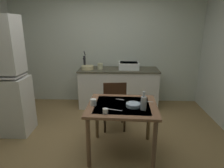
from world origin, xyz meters
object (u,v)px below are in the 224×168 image
mixing_bowl_counter (88,68)px  serving_bowl_wide (133,105)px  sink_basin (129,66)px  hand_pump (84,61)px  glass_bottle (144,103)px  dining_table (122,112)px  mug_dark (93,102)px  chair_far_side (114,104)px

mixing_bowl_counter → serving_bowl_wide: bearing=-63.5°
sink_basin → serving_bowl_wide: 1.84m
sink_basin → hand_pump: size_ratio=1.13×
glass_bottle → hand_pump: bearing=119.1°
sink_basin → mixing_bowl_counter: bearing=-176.8°
sink_basin → glass_bottle: sink_basin is taller
hand_pump → dining_table: 2.03m
glass_bottle → dining_table: bearing=150.3°
serving_bowl_wide → mug_dark: mug_dark is taller
sink_basin → hand_pump: bearing=177.4°
chair_far_side → glass_bottle: glass_bottle is taller
mixing_bowl_counter → sink_basin: bearing=3.2°
sink_basin → chair_far_side: (-0.29, -1.12, -0.46)m
sink_basin → glass_bottle: size_ratio=1.78×
mixing_bowl_counter → dining_table: (0.74, -1.72, -0.26)m
chair_far_side → serving_bowl_wide: 0.81m
glass_bottle → mixing_bowl_counter: bearing=118.4°
sink_basin → chair_far_side: 1.24m
serving_bowl_wide → dining_table: bearing=157.1°
mixing_bowl_counter → mug_dark: size_ratio=3.10×
mixing_bowl_counter → dining_table: size_ratio=0.27×
hand_pump → dining_table: hand_pump is taller
chair_far_side → glass_bottle: bearing=-63.9°
dining_table → sink_basin: bearing=84.7°
mixing_bowl_counter → mug_dark: mixing_bowl_counter is taller
mug_dark → chair_far_side: bearing=68.3°
hand_pump → mug_dark: hand_pump is taller
mixing_bowl_counter → mug_dark: (0.35, -1.75, -0.11)m
mixing_bowl_counter → serving_bowl_wide: size_ratio=1.42×
sink_basin → dining_table: sink_basin is taller
sink_basin → hand_pump: (-0.99, 0.05, 0.09)m
sink_basin → mug_dark: 1.89m
sink_basin → chair_far_side: bearing=-104.5°
dining_table → mug_dark: (-0.40, -0.03, 0.15)m
mixing_bowl_counter → chair_far_side: 1.30m
dining_table → serving_bowl_wide: size_ratio=5.17×
sink_basin → mug_dark: (-0.56, -1.80, -0.15)m
mug_dark → serving_bowl_wide: bearing=-3.4°
mug_dark → glass_bottle: bearing=-10.6°
mixing_bowl_counter → serving_bowl_wide: (0.89, -1.78, -0.13)m
serving_bowl_wide → mixing_bowl_counter: bearing=116.5°
chair_far_side → mixing_bowl_counter: bearing=120.1°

